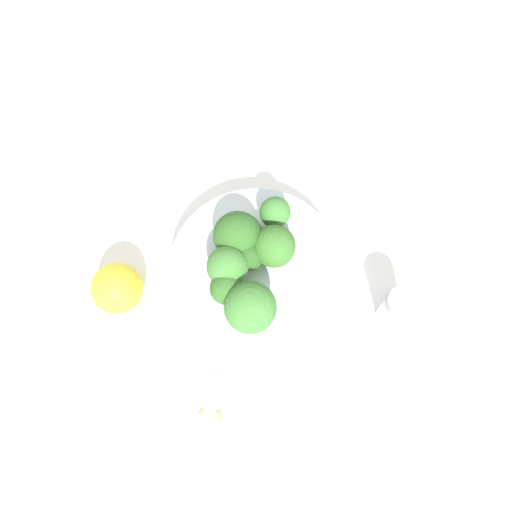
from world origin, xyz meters
The scene contains 14 objects.
ground_plane centered at (0.00, 0.00, 0.00)m, with size 3.00×3.00×0.00m, color white.
bowl centered at (0.00, 0.00, 0.02)m, with size 0.19×0.19×0.04m, color silver.
broccoli_floret_0 centered at (0.04, -0.02, 0.07)m, with size 0.03×0.03×0.05m.
broccoli_floret_1 centered at (-0.02, 0.02, 0.07)m, with size 0.05×0.05×0.05m.
broccoli_floret_2 centered at (0.00, -0.01, 0.06)m, with size 0.03×0.03×0.04m.
broccoli_floret_3 centered at (-0.02, -0.02, 0.07)m, with size 0.05×0.05×0.06m.
broccoli_floret_4 centered at (-0.06, 0.01, 0.06)m, with size 0.03×0.03×0.04m.
broccoli_floret_5 centered at (0.02, -0.03, 0.07)m, with size 0.04×0.04×0.06m.
broccoli_floret_6 centered at (0.06, 0.01, 0.07)m, with size 0.05×0.05×0.06m.
pepper_shaker centered at (0.01, 0.16, 0.03)m, with size 0.03×0.03×0.06m.
lemon_wedge centered at (0.06, -0.14, 0.03)m, with size 0.06×0.06×0.06m, color yellow.
almond_crumb_0 centered at (0.12, -0.01, 0.00)m, with size 0.01×0.00×0.01m, color tan.
almond_crumb_1 centered at (0.16, 0.00, 0.00)m, with size 0.01×0.01×0.01m, color tan.
almond_crumb_2 centered at (0.16, -0.02, 0.00)m, with size 0.01×0.00×0.01m, color #AD7F4C.
Camera 1 is at (0.17, 0.04, 0.55)m, focal length 35.00 mm.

